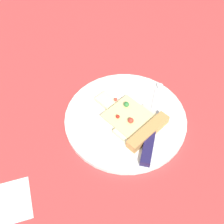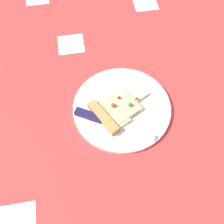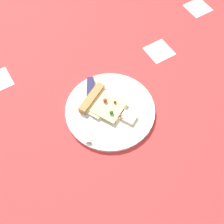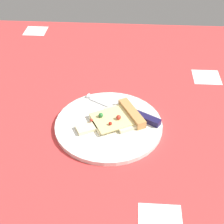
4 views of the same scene
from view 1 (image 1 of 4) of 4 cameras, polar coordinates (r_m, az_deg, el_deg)
The scene contains 4 objects.
ground_plane at distance 72.70cm, azimuth -1.09°, elevation -1.15°, with size 146.45×146.45×3.00cm.
plate at distance 69.98cm, azimuth 2.67°, elevation -1.30°, with size 29.22×29.22×1.23cm, color white.
pizza_slice at distance 67.87cm, azimuth 4.30°, elevation -1.82°, with size 19.03×15.13×2.61cm.
knife at distance 67.26cm, azimuth 7.78°, elevation -3.32°, with size 21.77×13.94×2.45cm.
Camera 1 is at (-42.19, 11.38, 56.61)cm, focal length 46.46 mm.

